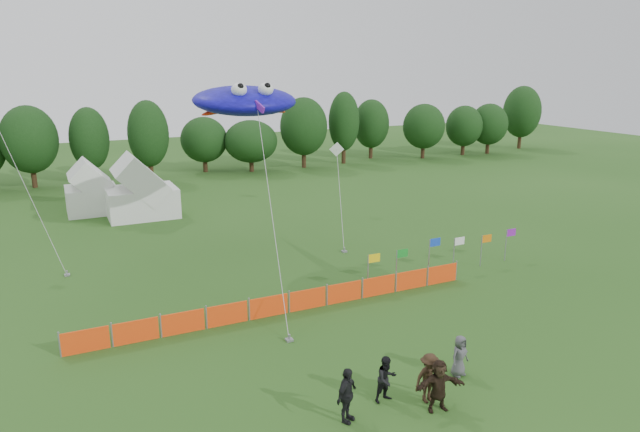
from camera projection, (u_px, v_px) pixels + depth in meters
name	position (u px, v px, depth m)	size (l,w,h in m)	color
ground	(392.00, 395.00, 20.42)	(160.00, 160.00, 0.00)	#234C16
treeline	(173.00, 137.00, 59.21)	(104.57, 8.78, 8.36)	#382314
tent_left	(91.00, 191.00, 45.36)	(3.88, 3.88, 3.42)	white
tent_right	(141.00, 193.00, 44.13)	(5.26, 4.21, 3.72)	white
barrier_fence	(288.00, 303.00, 27.08)	(19.90, 0.06, 1.00)	#FC420E
flag_row	(444.00, 252.00, 31.79)	(10.73, 0.82, 2.30)	gray
spectator_b	(386.00, 379.00, 19.85)	(0.82, 0.64, 1.69)	black
spectator_c	(429.00, 378.00, 19.79)	(1.18, 0.68, 1.82)	black
spectator_d	(347.00, 395.00, 18.66)	(1.13, 0.47, 1.93)	black
spectator_e	(460.00, 356.00, 21.52)	(0.79, 0.51, 1.61)	#4A494E
spectator_f	(439.00, 386.00, 19.28)	(1.73, 0.55, 1.87)	black
stingray_kite	(244.00, 100.00, 34.36)	(6.92, 21.18, 10.56)	#150EC8
small_kite_white	(339.00, 175.00, 42.65)	(5.33, 10.37, 5.56)	white
small_kite_dark	(12.00, 157.00, 32.90)	(4.11, 6.74, 10.76)	black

